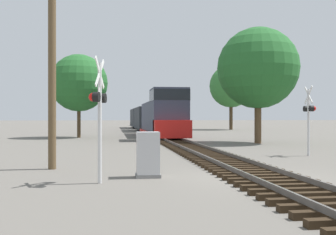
{
  "coord_description": "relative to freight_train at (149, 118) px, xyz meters",
  "views": [
    {
      "loc": [
        -4.76,
        -12.37,
        2.02
      ],
      "look_at": [
        -1.98,
        7.23,
        1.98
      ],
      "focal_mm": 42.0,
      "sensor_mm": 36.0,
      "label": 1
    }
  ],
  "objects": [
    {
      "name": "utility_pole",
      "position": [
        -7.06,
        -35.68,
        2.78
      ],
      "size": [
        1.8,
        0.3,
        8.97
      ],
      "color": "brown",
      "rests_on": "ground"
    },
    {
      "name": "relay_cabinet",
      "position": [
        -3.58,
        -38.22,
        -1.08
      ],
      "size": [
        0.82,
        0.67,
        1.51
      ],
      "color": "slate",
      "rests_on": "ground"
    },
    {
      "name": "ground_plane",
      "position": [
        0.0,
        -38.9,
        -1.83
      ],
      "size": [
        400.0,
        400.0,
        0.0
      ],
      "primitive_type": "plane",
      "color": "#666059"
    },
    {
      "name": "crossing_signal_far",
      "position": [
        5.26,
        -32.32,
        0.38
      ],
      "size": [
        0.38,
        1.01,
        3.6
      ],
      "rotation": [
        0.0,
        0.0,
        1.5
      ],
      "color": "silver",
      "rests_on": "ground"
    },
    {
      "name": "crossing_signal_near",
      "position": [
        -5.17,
        -39.21,
        0.51
      ],
      "size": [
        0.53,
        1.01,
        3.81
      ],
      "rotation": [
        0.0,
        0.0,
        -1.82
      ],
      "color": "silver",
      "rests_on": "ground"
    },
    {
      "name": "tree_far_right",
      "position": [
        6.17,
        -22.78,
        3.86
      ],
      "size": [
        6.15,
        6.15,
        8.78
      ],
      "color": "brown",
      "rests_on": "ground"
    },
    {
      "name": "rail_track_bed",
      "position": [
        0.0,
        -38.9,
        -1.69
      ],
      "size": [
        2.6,
        160.0,
        0.31
      ],
      "color": "black",
      "rests_on": "ground"
    },
    {
      "name": "tree_deep_background",
      "position": [
        13.35,
        7.22,
        4.89
      ],
      "size": [
        6.61,
        6.61,
        10.04
      ],
      "color": "#473521",
      "rests_on": "ground"
    },
    {
      "name": "tree_mid_background",
      "position": [
        -7.94,
        -12.88,
        3.41
      ],
      "size": [
        5.47,
        5.47,
        7.98
      ],
      "color": "#473521",
      "rests_on": "ground"
    },
    {
      "name": "freight_train",
      "position": [
        0.0,
        0.0,
        0.0
      ],
      "size": [
        3.01,
        44.68,
        4.41
      ],
      "color": "#33384C",
      "rests_on": "ground"
    }
  ]
}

